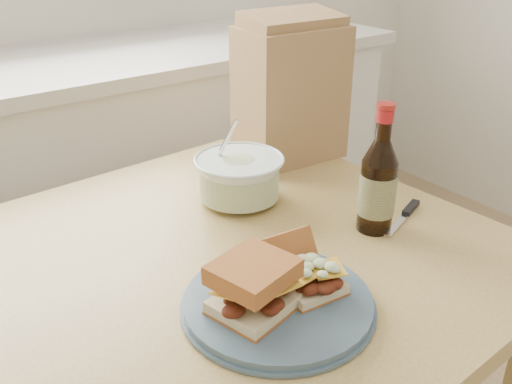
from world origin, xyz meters
TOP-DOWN VIEW (x-y plane):
  - cabinet_run at (-0.00, 1.70)m, footprint 2.50×0.64m
  - dining_table at (0.05, 0.71)m, footprint 0.98×0.98m
  - plate at (-0.00, 0.52)m, footprint 0.30×0.30m
  - sandwich_left at (-0.05, 0.52)m, footprint 0.14×0.13m
  - sandwich_right at (0.06, 0.52)m, footprint 0.10×0.14m
  - coleslaw_bowl at (0.17, 0.87)m, footprint 0.19×0.19m
  - beer_bottle at (0.31, 0.61)m, footprint 0.07×0.07m
  - knife at (0.41, 0.60)m, footprint 0.16×0.07m
  - paper_bag at (0.41, 0.99)m, footprint 0.26×0.18m

SIDE VIEW (x-z plane):
  - cabinet_run at x=0.00m, z-range 0.00..0.94m
  - dining_table at x=0.05m, z-range 0.27..1.05m
  - knife at x=0.41m, z-range 0.78..0.79m
  - plate at x=0.00m, z-range 0.78..0.80m
  - sandwich_right at x=0.06m, z-range 0.78..0.86m
  - coleslaw_bowl at x=0.17m, z-range 0.73..0.92m
  - sandwich_left at x=-0.05m, z-range 0.80..0.88m
  - beer_bottle at x=0.31m, z-range 0.75..1.00m
  - paper_bag at x=0.41m, z-range 0.78..1.10m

